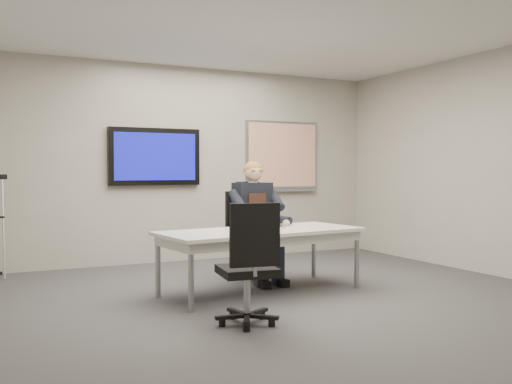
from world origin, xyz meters
name	(u,v)px	position (x,y,z in m)	size (l,w,h in m)	color
floor	(290,303)	(0.00, 0.00, 0.00)	(6.00, 6.00, 0.02)	#38383B
ceiling	(291,16)	(0.00, 0.00, 2.80)	(6.00, 6.00, 0.02)	silver
wall_back	(188,164)	(0.00, 3.00, 1.40)	(6.00, 0.02, 2.80)	#ABA79A
wall_right	(506,163)	(3.00, 0.00, 1.40)	(0.02, 6.00, 2.80)	#ABA79A
conference_table	(261,237)	(-0.04, 0.56, 0.60)	(2.27, 1.15, 0.67)	white
tv_display	(155,157)	(-0.50, 2.95, 1.50)	(1.30, 0.09, 0.80)	black
whiteboard	(282,156)	(1.55, 2.97, 1.53)	(1.25, 0.08, 1.10)	gray
office_chair_far	(249,251)	(0.19, 1.34, 0.33)	(0.59, 0.59, 1.05)	black
office_chair_near	(249,287)	(-0.72, -0.57, 0.32)	(0.56, 0.56, 1.04)	black
seated_person	(259,233)	(0.20, 1.08, 0.57)	(0.45, 0.77, 1.41)	#212637
crutch	(0,225)	(-2.50, 2.77, 0.64)	(0.18, 0.39, 1.29)	#ADAFB5
laptop	(266,221)	(0.14, 0.79, 0.73)	(0.41, 0.43, 0.25)	#B7B7B9
name_tent	(264,226)	(-0.09, 0.39, 0.73)	(0.27, 0.08, 0.11)	silver
pen	(262,233)	(-0.20, 0.23, 0.68)	(0.01, 0.01, 0.13)	black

